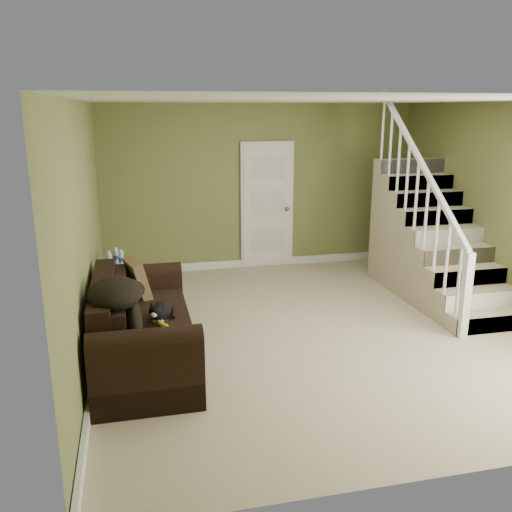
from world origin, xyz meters
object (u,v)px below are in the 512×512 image
side_table (118,287)px  cat (161,311)px  sofa (139,331)px  banana (163,325)px

side_table → cat: side_table is taller
sofa → side_table: sofa is taller
cat → banana: size_ratio=3.06×
sofa → side_table: (-0.24, 1.59, -0.04)m
side_table → cat: size_ratio=1.56×
side_table → banana: size_ratio=4.77×
banana → cat: bearing=54.5°
sofa → cat: bearing=-26.6°
sofa → cat: (0.23, -0.11, 0.24)m
side_table → cat: bearing=-74.7°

